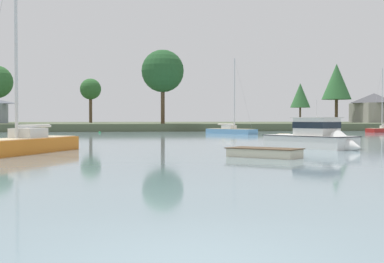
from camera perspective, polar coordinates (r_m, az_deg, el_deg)
The scene contains 14 objects.
ground_plane at distance 7.99m, azimuth 0.03°, elevation -13.32°, with size 428.84×428.84×0.00m, color gray.
far_shore_bank at distance 113.25m, azimuth -8.37°, elevation 0.64°, with size 192.98×58.96×1.20m, color #4C563D.
dinghy_black at distance 59.66m, azimuth 9.83°, elevation -0.47°, with size 2.34×3.01×0.48m.
sailboat_red at distance 84.99m, azimuth 20.01°, elevation 0.07°, with size 6.69×4.13×10.09m.
sailboat_skyblue at distance 71.58m, azimuth 4.22°, elevation -0.06°, with size 5.93×7.67×10.61m.
cruiser_white at distance 36.95m, azimuth 13.55°, elevation -1.03°, with size 5.64×7.71×4.31m.
sailboat_orange at distance 32.84m, azimuth -17.62°, elevation -1.73°, with size 5.91×9.59×13.08m.
dinghy_cream at distance 28.18m, azimuth 7.79°, elevation -2.42°, with size 4.01×3.98×0.67m.
mooring_buoy_green at distance 77.06m, azimuth -9.92°, elevation -0.10°, with size 0.35×0.35×0.40m.
shore_tree_inland_a at distance 123.70m, azimuth 15.31°, elevation 5.19°, with size 6.57×6.57×13.23m.
shore_tree_right at distance 89.52m, azimuth -3.18°, elevation 6.50°, with size 7.13×7.13×12.43m.
shore_tree_far_left at distance 114.94m, azimuth 11.59°, elevation 3.83°, with size 4.24×4.24×8.40m.
shore_tree_center at distance 113.87m, azimuth -10.88°, elevation 4.46°, with size 4.43×4.43×9.33m.
cottage_hillside at distance 124.69m, azimuth 19.03°, elevation 2.48°, with size 8.08×10.11×6.53m.
Camera 1 is at (-1.21, -7.63, 2.03)m, focal length 49.49 mm.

